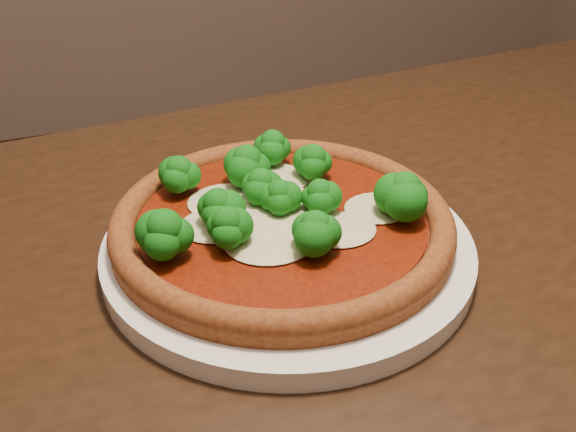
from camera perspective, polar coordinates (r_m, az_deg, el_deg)
name	(u,v)px	position (r m, az deg, el deg)	size (l,w,h in m)	color
dining_table	(353,338)	(0.62, 5.78, -10.74)	(1.39, 0.88, 0.75)	black
plate	(288,247)	(0.55, 0.00, -2.76)	(0.31, 0.31, 0.02)	white
pizza	(279,215)	(0.54, -0.81, 0.12)	(0.29, 0.29, 0.06)	brown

